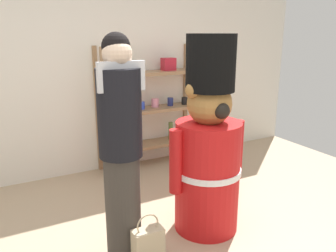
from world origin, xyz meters
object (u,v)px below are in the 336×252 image
Objects in this scene: teddy_bear_guard at (208,150)px; shopping_bag at (148,247)px; person_shopper at (121,148)px; display_crate at (218,175)px; merchandise_shelf at (149,106)px.

teddy_bear_guard reaches higher than shopping_bag.
person_shopper is 4.87× the size of display_crate.
teddy_bear_guard is 0.93m from shopping_bag.
shopping_bag is at bearing -115.48° from merchandise_shelf.
merchandise_shelf is at bearing 59.00° from person_shopper.
teddy_bear_guard reaches higher than merchandise_shelf.
teddy_bear_guard is 0.99× the size of person_shopper.
shopping_bag reaches higher than display_crate.
person_shopper is at bearing -121.00° from merchandise_shelf.
merchandise_shelf is at bearing 111.61° from display_crate.
merchandise_shelf is 1.24m from display_crate.
teddy_bear_guard is at bearing -133.61° from display_crate.
merchandise_shelf is 0.91× the size of person_shopper.
person_shopper is (-0.80, -0.05, 0.17)m from teddy_bear_guard.
merchandise_shelf reaches higher than shopping_bag.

